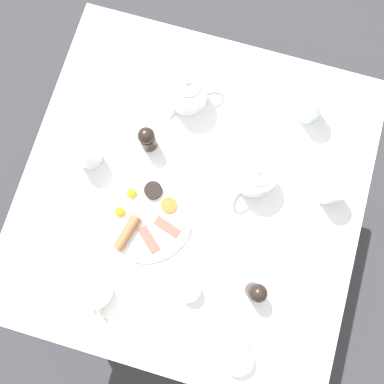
{
  "coord_description": "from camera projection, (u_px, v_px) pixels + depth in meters",
  "views": [
    {
      "loc": [
        -0.19,
        -0.05,
        1.93
      ],
      "look_at": [
        0.0,
        0.0,
        0.79
      ],
      "focal_mm": 35.0,
      "sensor_mm": 36.0,
      "label": 1
    }
  ],
  "objects": [
    {
      "name": "breakfast_plate",
      "position": [
        144.0,
        215.0,
        1.15
      ],
      "size": [
        0.3,
        0.3,
        0.04
      ],
      "color": "white",
      "rests_on": "table"
    },
    {
      "name": "knife_by_plate",
      "position": [
        123.0,
        49.0,
        1.25
      ],
      "size": [
        0.15,
        0.16,
        0.0
      ],
      "rotation": [
        0.0,
        0.0,
        2.39
      ],
      "color": "silver",
      "rests_on": "table"
    },
    {
      "name": "table",
      "position": [
        192.0,
        197.0,
        1.24
      ],
      "size": [
        1.08,
        1.06,
        0.77
      ],
      "color": "silver",
      "rests_on": "ground_plane"
    },
    {
      "name": "teapot_near",
      "position": [
        255.0,
        175.0,
        1.12
      ],
      "size": [
        0.19,
        0.12,
        0.13
      ],
      "rotation": [
        0.0,
        0.0,
        5.75
      ],
      "color": "white",
      "rests_on": "table"
    },
    {
      "name": "water_glass_tall",
      "position": [
        312.0,
        105.0,
        1.16
      ],
      "size": [
        0.08,
        0.08,
        0.12
      ],
      "color": "white",
      "rests_on": "table"
    },
    {
      "name": "fork_by_plate",
      "position": [
        29.0,
        282.0,
        1.12
      ],
      "size": [
        0.19,
        0.03,
        0.0
      ],
      "rotation": [
        0.0,
        0.0,
        1.66
      ],
      "color": "silver",
      "rests_on": "table"
    },
    {
      "name": "pepper_grinder",
      "position": [
        147.0,
        139.0,
        1.14
      ],
      "size": [
        0.05,
        0.05,
        0.11
      ],
      "color": "black",
      "rests_on": "table"
    },
    {
      "name": "water_glass_short",
      "position": [
        86.0,
        154.0,
        1.14
      ],
      "size": [
        0.08,
        0.08,
        0.11
      ],
      "color": "white",
      "rests_on": "table"
    },
    {
      "name": "teapot_far",
      "position": [
        188.0,
        91.0,
        1.17
      ],
      "size": [
        0.14,
        0.18,
        0.13
      ],
      "rotation": [
        0.0,
        0.0,
        2.22
      ],
      "color": "white",
      "rests_on": "table"
    },
    {
      "name": "wine_glass_spare",
      "position": [
        333.0,
        190.0,
        1.11
      ],
      "size": [
        0.08,
        0.08,
        0.11
      ],
      "color": "white",
      "rests_on": "table"
    },
    {
      "name": "ground_plane",
      "position": [
        192.0,
        218.0,
        1.93
      ],
      "size": [
        8.0,
        8.0,
        0.0
      ],
      "primitive_type": "plane",
      "color": "#333338"
    },
    {
      "name": "teacup_with_saucer_right",
      "position": [
        98.0,
        293.0,
        1.09
      ],
      "size": [
        0.16,
        0.16,
        0.06
      ],
      "color": "white",
      "rests_on": "table"
    },
    {
      "name": "teacup_with_saucer_left",
      "position": [
        236.0,
        356.0,
        1.06
      ],
      "size": [
        0.16,
        0.16,
        0.06
      ],
      "color": "white",
      "rests_on": "table"
    },
    {
      "name": "salt_grinder",
      "position": [
        256.0,
        292.0,
        1.06
      ],
      "size": [
        0.05,
        0.05,
        0.11
      ],
      "color": "black",
      "rests_on": "table"
    },
    {
      "name": "creamer_jug",
      "position": [
        189.0,
        290.0,
        1.09
      ],
      "size": [
        0.08,
        0.06,
        0.05
      ],
      "color": "white",
      "rests_on": "table"
    }
  ]
}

